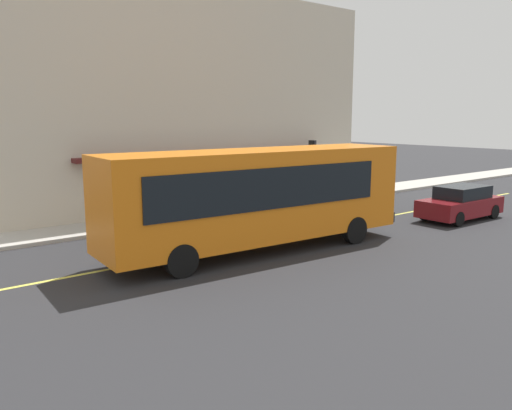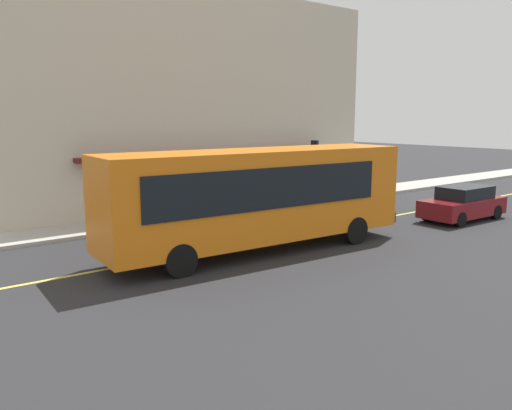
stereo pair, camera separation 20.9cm
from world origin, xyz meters
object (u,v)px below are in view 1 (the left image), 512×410
Objects in this scene: car_maroon at (461,203)px; traffic_light at (313,156)px; bus at (259,194)px; pedestrian_near_storefront at (317,180)px.

traffic_light is at bearing 104.28° from car_maroon.
bus is 7.25× the size of pedestrian_near_storefront.
bus is 3.52× the size of traffic_light.
pedestrian_near_storefront is at bearing 34.66° from traffic_light.
car_maroon is 8.38m from pedestrian_near_storefront.
car_maroon is at bearing -75.72° from traffic_light.
pedestrian_near_storefront is at bearing 95.41° from car_maroon.
car_maroon is (10.59, -1.32, -1.24)m from bus.
traffic_light is 8.00m from car_maroon.
bus is 2.59× the size of car_maroon.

